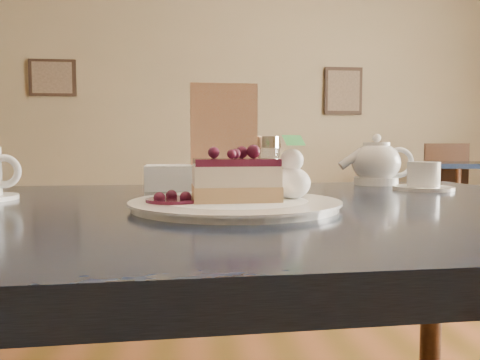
{
  "coord_description": "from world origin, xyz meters",
  "views": [
    {
      "loc": [
        -0.03,
        -0.42,
        0.94
      ],
      "look_at": [
        0.05,
        0.24,
        0.89
      ],
      "focal_mm": 35.0,
      "sensor_mm": 36.0,
      "label": 1
    }
  ],
  "objects": [
    {
      "name": "main_table",
      "position": [
        0.05,
        0.37,
        0.75
      ],
      "size": [
        1.37,
        0.94,
        0.84
      ],
      "rotation": [
        0.0,
        0.0,
        0.03
      ],
      "color": "black",
      "rests_on": "ground"
    },
    {
      "name": "dessert_plate",
      "position": [
        0.05,
        0.31,
        0.85
      ],
      "size": [
        0.33,
        0.33,
        0.01
      ],
      "primitive_type": "cylinder",
      "color": "white",
      "rests_on": "main_table"
    },
    {
      "name": "cheesecake_slice",
      "position": [
        0.05,
        0.31,
        0.88
      ],
      "size": [
        0.14,
        0.1,
        0.07
      ],
      "rotation": [
        0.0,
        0.0,
        0.03
      ],
      "color": "tan",
      "rests_on": "dessert_plate"
    },
    {
      "name": "whipped_cream",
      "position": [
        0.14,
        0.33,
        0.88
      ],
      "size": [
        0.06,
        0.06,
        0.05
      ],
      "color": "white",
      "rests_on": "dessert_plate"
    },
    {
      "name": "berry_sauce",
      "position": [
        -0.05,
        0.3,
        0.85
      ],
      "size": [
        0.09,
        0.09,
        0.01
      ],
      "primitive_type": "cylinder",
      "color": "#4A1222",
      "rests_on": "dessert_plate"
    },
    {
      "name": "tea_set",
      "position": [
        0.47,
        0.71,
        0.89
      ],
      "size": [
        0.23,
        0.28,
        0.12
      ],
      "color": "white",
      "rests_on": "main_table"
    },
    {
      "name": "menu_card",
      "position": [
        0.06,
        0.69,
        0.96
      ],
      "size": [
        0.16,
        0.04,
        0.25
      ],
      "primitive_type": "cube",
      "rotation": [
        0.0,
        0.0,
        0.03
      ],
      "color": "#CCAB87",
      "rests_on": "main_table"
    },
    {
      "name": "sugar_shaker",
      "position": [
        0.17,
        0.71,
        0.9
      ],
      "size": [
        0.07,
        0.07,
        0.12
      ],
      "color": "white",
      "rests_on": "main_table"
    },
    {
      "name": "napkin_stack",
      "position": [
        -0.06,
        0.67,
        0.87
      ],
      "size": [
        0.14,
        0.14,
        0.06
      ],
      "primitive_type": "cube",
      "rotation": [
        0.0,
        0.0,
        0.03
      ],
      "color": "white",
      "rests_on": "main_table"
    },
    {
      "name": "bg_table_far_right",
      "position": [
        2.74,
        3.71,
        0.07
      ],
      "size": [
        1.23,
        1.92,
        1.28
      ],
      "rotation": [
        0.0,
        0.0,
        -0.25
      ],
      "color": "black",
      "rests_on": "ground"
    }
  ]
}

